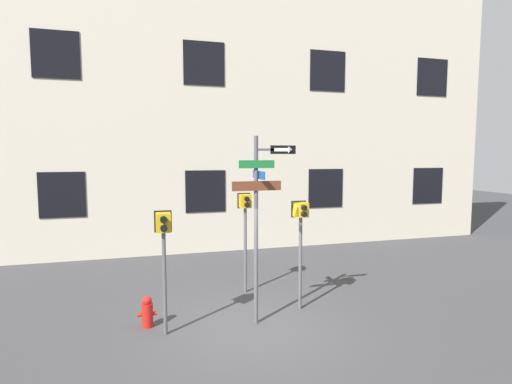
% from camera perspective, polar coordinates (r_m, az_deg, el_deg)
% --- Properties ---
extents(ground_plane, '(60.00, 60.00, 0.00)m').
position_cam_1_polar(ground_plane, '(8.76, -0.12, -19.10)').
color(ground_plane, '#38383A').
extents(building_facade, '(24.00, 0.63, 13.69)m').
position_cam_1_polar(building_facade, '(15.28, -7.62, 17.51)').
color(building_facade, beige).
rests_on(building_facade, ground_plane).
extents(street_sign_pole, '(1.40, 0.87, 4.01)m').
position_cam_1_polar(street_sign_pole, '(8.40, 0.48, -2.74)').
color(street_sign_pole, '#4C4C51').
rests_on(street_sign_pole, ground_plane).
extents(pedestrian_signal_left, '(0.35, 0.40, 2.51)m').
position_cam_1_polar(pedestrian_signal_left, '(8.15, -13.05, -6.64)').
color(pedestrian_signal_left, '#4C4C51').
rests_on(pedestrian_signal_left, ground_plane).
extents(pedestrian_signal_right, '(0.36, 0.40, 2.55)m').
position_cam_1_polar(pedestrian_signal_right, '(9.31, 6.41, -4.88)').
color(pedestrian_signal_right, '#4C4C51').
rests_on(pedestrian_signal_right, ground_plane).
extents(pedestrian_signal_across, '(0.35, 0.40, 2.62)m').
position_cam_1_polar(pedestrian_signal_across, '(10.38, -1.54, -3.53)').
color(pedestrian_signal_across, '#4C4C51').
rests_on(pedestrian_signal_across, ground_plane).
extents(fire_hydrant, '(0.39, 0.23, 0.67)m').
position_cam_1_polar(fire_hydrant, '(9.06, -15.27, -16.21)').
color(fire_hydrant, red).
rests_on(fire_hydrant, ground_plane).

